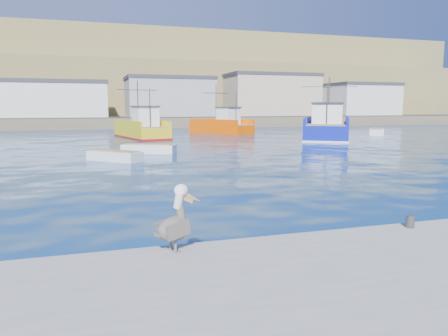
# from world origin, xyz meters

# --- Properties ---
(ground) EXTENTS (260.00, 260.00, 0.00)m
(ground) POSITION_xyz_m (0.00, 0.00, 0.00)
(ground) COLOR #062751
(ground) RESTS_ON ground
(dock_bollards) EXTENTS (36.20, 0.20, 0.30)m
(dock_bollards) POSITION_xyz_m (0.60, -3.40, 0.65)
(dock_bollards) COLOR #4C4C4C
(dock_bollards) RESTS_ON dock
(far_shore) EXTENTS (200.00, 81.00, 24.00)m
(far_shore) POSITION_xyz_m (0.00, 109.20, 8.98)
(far_shore) COLOR brown
(far_shore) RESTS_ON ground
(trawler_yellow_b) EXTENTS (5.31, 10.13, 6.30)m
(trawler_yellow_b) POSITION_xyz_m (1.39, 36.48, 0.95)
(trawler_yellow_b) COLOR gold
(trawler_yellow_b) RESTS_ON ground
(trawler_blue) EXTENTS (10.32, 12.80, 6.66)m
(trawler_blue) POSITION_xyz_m (20.22, 29.54, 1.10)
(trawler_blue) COLOR #0A179A
(trawler_blue) RESTS_ON ground
(boat_orange) EXTENTS (7.03, 9.11, 6.12)m
(boat_orange) POSITION_xyz_m (12.24, 41.78, 1.05)
(boat_orange) COLOR #EF4F00
(boat_orange) RESTS_ON ground
(skiff_mid) EXTENTS (4.08, 2.89, 0.84)m
(skiff_mid) POSITION_xyz_m (-0.05, 20.42, 0.27)
(skiff_mid) COLOR silver
(skiff_mid) RESTS_ON ground
(skiff_far) EXTENTS (4.01, 4.56, 0.99)m
(skiff_far) POSITION_xyz_m (29.25, 33.25, 0.32)
(skiff_far) COLOR silver
(skiff_far) RESTS_ON ground
(skiff_extra) EXTENTS (3.47, 3.51, 0.80)m
(skiff_extra) POSITION_xyz_m (-2.74, 16.39, 0.25)
(skiff_extra) COLOR silver
(skiff_extra) RESTS_ON ground
(pelican) EXTENTS (1.07, 0.70, 1.35)m
(pelican) POSITION_xyz_m (-2.72, -3.40, 1.08)
(pelican) COLOR #595451
(pelican) RESTS_ON dock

